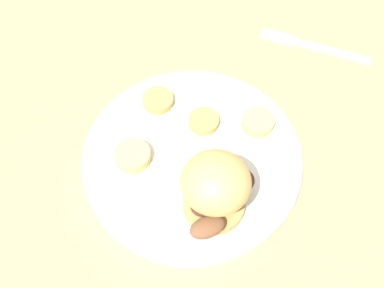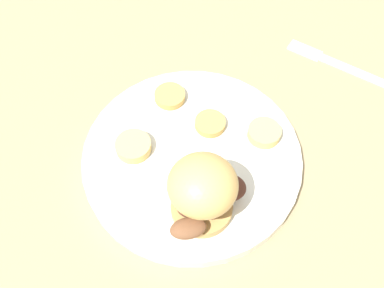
# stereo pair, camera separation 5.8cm
# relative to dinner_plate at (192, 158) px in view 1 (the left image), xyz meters

# --- Properties ---
(ground_plane) EXTENTS (4.00, 4.00, 0.00)m
(ground_plane) POSITION_rel_dinner_plate_xyz_m (0.00, 0.00, -0.01)
(ground_plane) COLOR #937F5B
(dinner_plate) EXTENTS (0.30, 0.30, 0.02)m
(dinner_plate) POSITION_rel_dinner_plate_xyz_m (0.00, 0.00, 0.00)
(dinner_plate) COLOR white
(dinner_plate) RESTS_ON ground_plane
(sandwich) EXTENTS (0.12, 0.09, 0.10)m
(sandwich) POSITION_rel_dinner_plate_xyz_m (0.06, 0.05, 0.06)
(sandwich) COLOR tan
(sandwich) RESTS_ON dinner_plate
(potato_round_0) EXTENTS (0.04, 0.04, 0.01)m
(potato_round_0) POSITION_rel_dinner_plate_xyz_m (-0.07, -0.07, 0.02)
(potato_round_0) COLOR tan
(potato_round_0) RESTS_ON dinner_plate
(potato_round_1) EXTENTS (0.05, 0.05, 0.01)m
(potato_round_1) POSITION_rel_dinner_plate_xyz_m (-0.07, 0.07, 0.02)
(potato_round_1) COLOR #DBB766
(potato_round_1) RESTS_ON dinner_plate
(potato_round_2) EXTENTS (0.04, 0.04, 0.01)m
(potato_round_2) POSITION_rel_dinner_plate_xyz_m (-0.05, 0.00, 0.02)
(potato_round_2) COLOR tan
(potato_round_2) RESTS_ON dinner_plate
(potato_round_3) EXTENTS (0.05, 0.05, 0.01)m
(potato_round_3) POSITION_rel_dinner_plate_xyz_m (0.03, -0.07, 0.02)
(potato_round_3) COLOR #DBB766
(potato_round_3) RESTS_ON dinner_plate
(fork) EXTENTS (0.03, 0.18, 0.00)m
(fork) POSITION_rel_dinner_plate_xyz_m (-0.27, 0.12, -0.01)
(fork) COLOR silver
(fork) RESTS_ON ground_plane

